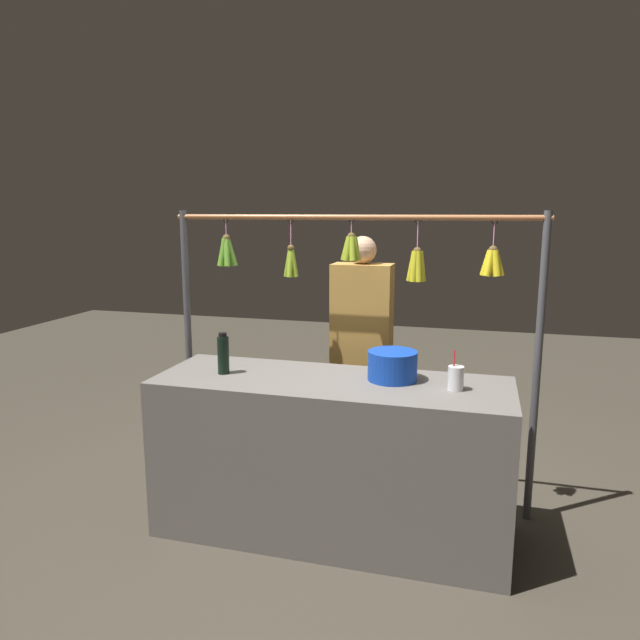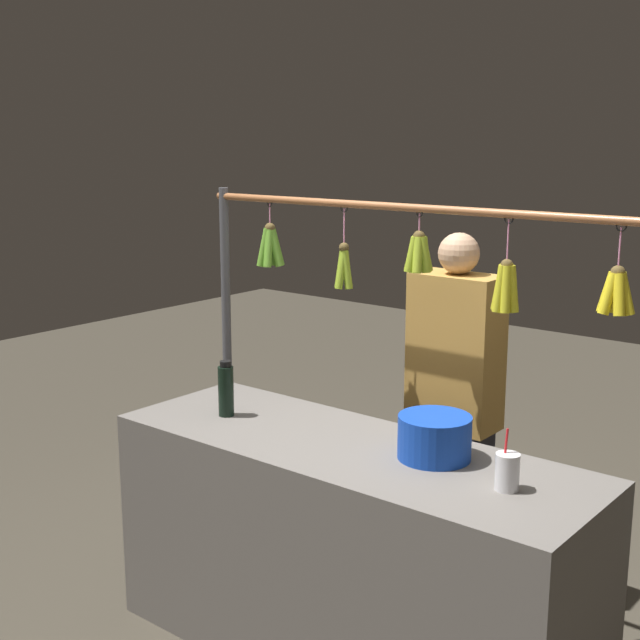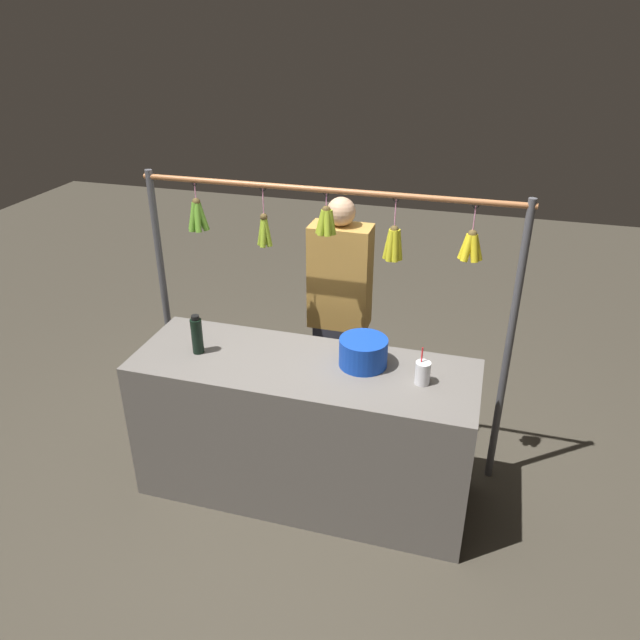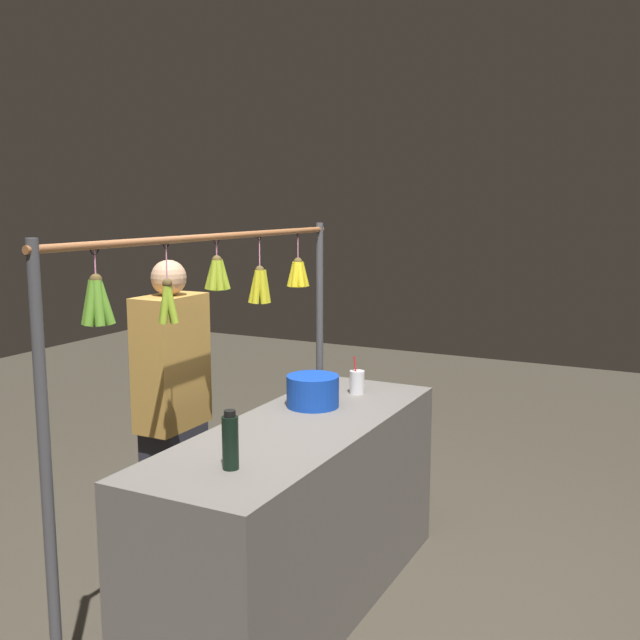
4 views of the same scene
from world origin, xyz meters
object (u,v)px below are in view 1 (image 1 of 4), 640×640
object	(u,v)px
blue_bucket	(392,366)
vendor_person	(361,361)
water_bottle	(223,354)
drink_cup	(456,378)

from	to	relation	value
blue_bucket	vendor_person	bearing A→B (deg)	-65.21
water_bottle	vendor_person	distance (m)	1.02
drink_cup	vendor_person	world-z (taller)	vendor_person
blue_bucket	drink_cup	size ratio (longest dim) A/B	1.29
drink_cup	vendor_person	size ratio (longest dim) A/B	0.13
drink_cup	vendor_person	bearing A→B (deg)	-49.42
blue_bucket	drink_cup	world-z (taller)	drink_cup
water_bottle	blue_bucket	size ratio (longest dim) A/B	0.88
blue_bucket	vendor_person	world-z (taller)	vendor_person
blue_bucket	vendor_person	xyz separation A→B (m)	(0.30, -0.65, -0.16)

